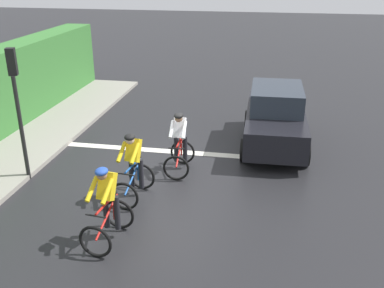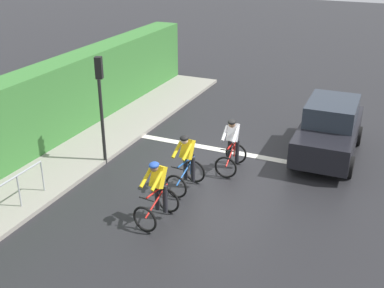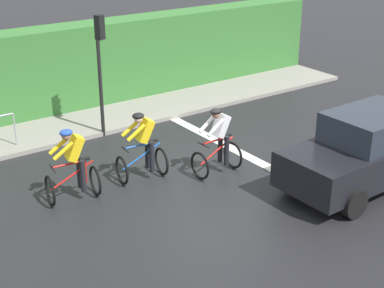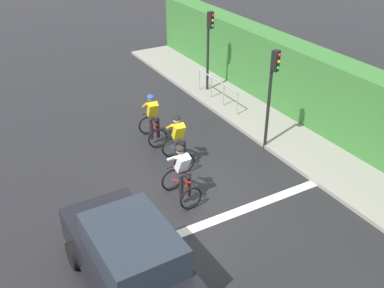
# 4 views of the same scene
# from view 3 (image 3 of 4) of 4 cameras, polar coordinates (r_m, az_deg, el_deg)

# --- Properties ---
(ground_plane) EXTENTS (80.00, 80.00, 0.00)m
(ground_plane) POSITION_cam_3_polar(r_m,az_deg,el_deg) (14.37, 1.94, -2.16)
(ground_plane) COLOR black
(sidewalk_kerb) EXTENTS (2.80, 20.60, 0.12)m
(sidewalk_kerb) POSITION_cam_3_polar(r_m,az_deg,el_deg) (17.25, -12.95, 1.85)
(sidewalk_kerb) COLOR gray
(sidewalk_kerb) RESTS_ON ground
(stone_wall_low) EXTENTS (0.44, 20.60, 0.64)m
(stone_wall_low) POSITION_cam_3_polar(r_m,az_deg,el_deg) (17.96, -14.15, 3.46)
(stone_wall_low) COLOR tan
(stone_wall_low) RESTS_ON ground
(hedge_wall) EXTENTS (1.10, 20.60, 2.63)m
(hedge_wall) POSITION_cam_3_polar(r_m,az_deg,el_deg) (17.93, -14.82, 6.70)
(hedge_wall) COLOR #387533
(hedge_wall) RESTS_ON ground
(road_marking_stop_line) EXTENTS (7.00, 0.30, 0.01)m
(road_marking_stop_line) POSITION_cam_3_polar(r_m,az_deg,el_deg) (15.00, 5.30, -1.11)
(road_marking_stop_line) COLOR silver
(road_marking_stop_line) RESTS_ON ground
(cyclist_lead) EXTENTS (0.80, 1.15, 1.66)m
(cyclist_lead) POSITION_cam_3_polar(r_m,az_deg,el_deg) (12.71, -11.62, -2.15)
(cyclist_lead) COLOR black
(cyclist_lead) RESTS_ON ground
(cyclist_second) EXTENTS (0.79, 1.14, 1.66)m
(cyclist_second) POSITION_cam_3_polar(r_m,az_deg,el_deg) (13.44, -4.85, -0.34)
(cyclist_second) COLOR black
(cyclist_second) RESTS_ON ground
(cyclist_mid) EXTENTS (0.72, 1.10, 1.66)m
(cyclist_mid) POSITION_cam_3_polar(r_m,az_deg,el_deg) (13.69, 2.60, 0.18)
(cyclist_mid) COLOR black
(cyclist_mid) RESTS_ON ground
(car_black) EXTENTS (1.94, 4.13, 1.76)m
(car_black) POSITION_cam_3_polar(r_m,az_deg,el_deg) (13.61, 16.74, -0.62)
(car_black) COLOR black
(car_black) RESTS_ON ground
(traffic_light_near_crossing) EXTENTS (0.25, 0.30, 3.34)m
(traffic_light_near_crossing) POSITION_cam_3_polar(r_m,az_deg,el_deg) (15.74, -9.01, 8.41)
(traffic_light_near_crossing) COLOR black
(traffic_light_near_crossing) RESTS_ON ground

